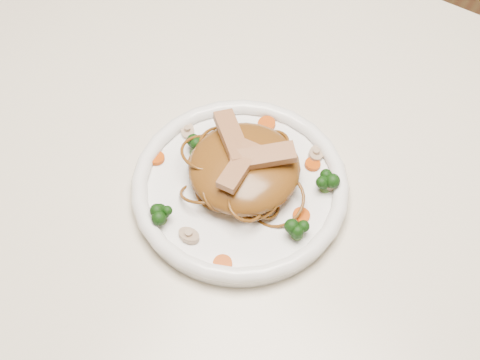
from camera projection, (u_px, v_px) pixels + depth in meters
The scene contains 19 objects.
table at pixel (263, 202), 0.98m from camera, with size 1.20×0.80×0.75m.
plate at pixel (240, 190), 0.86m from camera, with size 0.26×0.26×0.02m, color white.
noodle_mound at pixel (244, 168), 0.84m from camera, with size 0.14×0.14×0.04m, color brown.
chicken_a at pixel (263, 156), 0.82m from camera, with size 0.08×0.02×0.01m, color #AA7C50.
chicken_b at pixel (232, 136), 0.83m from camera, with size 0.07×0.02×0.01m, color #AA7C50.
chicken_c at pixel (239, 166), 0.81m from camera, with size 0.07×0.02×0.01m, color #AA7C50.
broccoli_0 at pixel (326, 182), 0.84m from camera, with size 0.03×0.03×0.03m, color #11370B, non-canonical shape.
broccoli_1 at pixel (194, 146), 0.87m from camera, with size 0.03×0.03×0.03m, color #11370B, non-canonical shape.
broccoli_2 at pixel (160, 214), 0.82m from camera, with size 0.02×0.02×0.03m, color #11370B, non-canonical shape.
broccoli_3 at pixel (298, 229), 0.80m from camera, with size 0.03×0.03×0.03m, color #11370B, non-canonical shape.
carrot_0 at pixel (313, 164), 0.87m from camera, with size 0.02×0.02×0.01m, color #C54507.
carrot_1 at pixel (156, 158), 0.88m from camera, with size 0.02×0.02×0.01m, color #C54507.
carrot_2 at pixel (301, 215), 0.83m from camera, with size 0.02×0.02×0.01m, color #C54507.
carrot_3 at pixel (267, 124), 0.91m from camera, with size 0.02×0.02×0.01m, color #C54507.
carrot_4 at pixel (223, 264), 0.79m from camera, with size 0.02×0.02×0.01m, color #C54507.
mushroom_0 at pixel (189, 235), 0.81m from camera, with size 0.03×0.03×0.01m, color #C9B497.
mushroom_1 at pixel (333, 182), 0.85m from camera, with size 0.03×0.03×0.01m, color #C9B497.
mushroom_2 at pixel (188, 131), 0.90m from camera, with size 0.02×0.02×0.01m, color #C9B497.
mushroom_3 at pixel (316, 154), 0.88m from camera, with size 0.03×0.03×0.01m, color #C9B497.
Camera 1 is at (0.25, -0.46, 1.48)m, focal length 52.63 mm.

